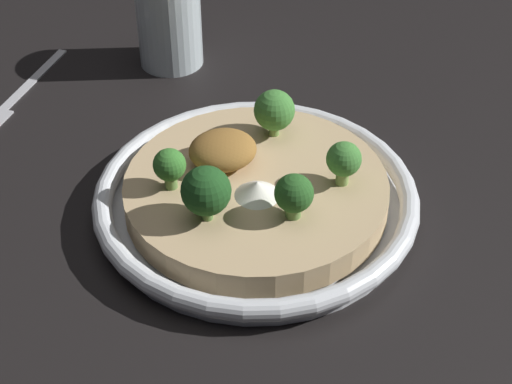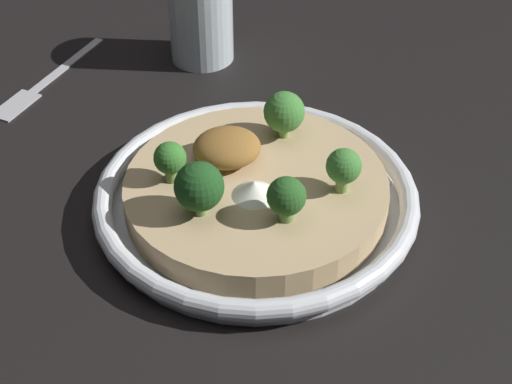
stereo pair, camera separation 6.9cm
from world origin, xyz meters
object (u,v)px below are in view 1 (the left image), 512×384
at_px(broccoli_back, 294,194).
at_px(fork_utensil, 11,101).
at_px(risotto_bowl, 256,196).
at_px(broccoli_back_left, 344,160).
at_px(broccoli_right, 206,191).
at_px(broccoli_front, 274,111).
at_px(broccoli_front_right, 170,166).
at_px(drinking_glass, 169,18).

distance_m(broccoli_back, fork_utensil, 0.37).
height_order(risotto_bowl, fork_utensil, risotto_bowl).
relative_size(broccoli_back, broccoli_back_left, 0.98).
height_order(broccoli_right, broccoli_front, broccoli_right).
xyz_separation_m(broccoli_right, broccoli_back_left, (-0.12, -0.01, -0.00)).
bearing_deg(broccoli_right, broccoli_front_right, -69.25).
xyz_separation_m(broccoli_front_right, fork_utensil, (0.12, -0.24, -0.06)).
distance_m(broccoli_back, broccoli_right, 0.07).
relative_size(broccoli_front, broccoli_back_left, 1.11).
distance_m(broccoli_front, broccoli_front_right, 0.12).
bearing_deg(broccoli_back, broccoli_right, -16.58).
bearing_deg(fork_utensil, broccoli_back, 70.43).
xyz_separation_m(risotto_bowl, fork_utensil, (0.19, -0.25, -0.02)).
xyz_separation_m(broccoli_front_right, drinking_glass, (-0.06, -0.26, -0.00)).
distance_m(broccoli_front_right, fork_utensil, 0.27).
height_order(risotto_bowl, broccoli_right, broccoli_right).
relative_size(risotto_bowl, drinking_glass, 2.60).
bearing_deg(risotto_bowl, broccoli_front_right, -12.32).
bearing_deg(broccoli_front, broccoli_front_right, 22.52).
bearing_deg(risotto_bowl, drinking_glass, -88.33).
relative_size(risotto_bowl, broccoli_front_right, 7.52).
bearing_deg(broccoli_front_right, broccoli_back, 141.37).
distance_m(broccoli_right, fork_utensil, 0.32).
bearing_deg(broccoli_front, broccoli_back_left, 109.76).
xyz_separation_m(broccoli_back, drinking_glass, (0.02, -0.33, -0.00)).
bearing_deg(broccoli_front_right, drinking_glass, -103.52).
height_order(broccoli_front, fork_utensil, broccoli_front).
height_order(broccoli_right, drinking_glass, drinking_glass).
xyz_separation_m(broccoli_right, drinking_glass, (-0.04, -0.31, -0.01)).
distance_m(risotto_bowl, drinking_glass, 0.28).
bearing_deg(drinking_glass, broccoli_right, 81.80).
height_order(broccoli_back, broccoli_front_right, broccoli_back).
bearing_deg(broccoli_back, broccoli_front_right, -38.63).
bearing_deg(broccoli_front_right, broccoli_back_left, 163.55).
relative_size(broccoli_front, broccoli_front_right, 1.20).
bearing_deg(drinking_glass, risotto_bowl, 91.67).
bearing_deg(drinking_glass, fork_utensil, 8.69).
bearing_deg(risotto_bowl, broccoli_right, 31.80).
bearing_deg(drinking_glass, broccoli_back, 93.88).
height_order(drinking_glass, fork_utensil, drinking_glass).
height_order(broccoli_front_right, fork_utensil, broccoli_front_right).
distance_m(broccoli_front, broccoli_back_left, 0.09).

